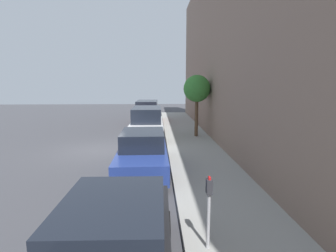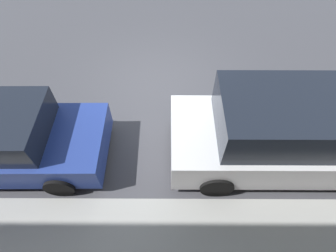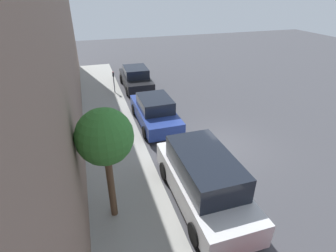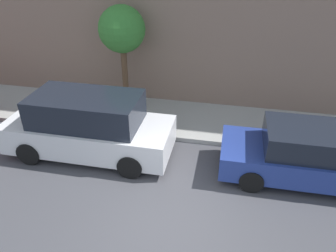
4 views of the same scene
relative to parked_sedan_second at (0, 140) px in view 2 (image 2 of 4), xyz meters
name	(u,v)px [view 2 (image 2 of 4)]	position (x,y,z in m)	size (l,w,h in m)	color
ground_plane	(156,85)	(-2.44, 3.23, -0.73)	(60.00, 60.00, 0.00)	#424247
parked_sedan_second	(0,140)	(0.00, 0.00, 0.00)	(1.92, 4.51, 1.54)	navy
parked_minivan_third	(289,133)	(-0.06, 6.11, 0.20)	(2.02, 4.91, 1.90)	silver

